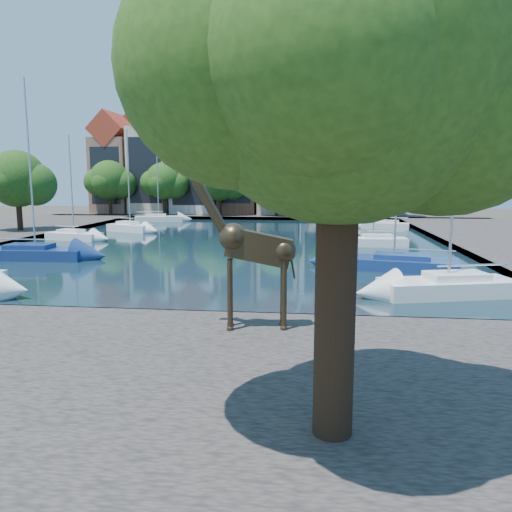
{
  "coord_description": "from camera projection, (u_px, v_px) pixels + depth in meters",
  "views": [
    {
      "loc": [
        7.05,
        -18.56,
        5.6
      ],
      "look_at": [
        4.88,
        0.28,
        2.64
      ],
      "focal_mm": 35.0,
      "sensor_mm": 36.0,
      "label": 1
    }
  ],
  "objects": [
    {
      "name": "ground",
      "position": [
        134.0,
        320.0,
        19.87
      ],
      "size": [
        160.0,
        160.0,
        0.0
      ],
      "primitive_type": "plane",
      "color": "#38332B",
      "rests_on": "ground"
    },
    {
      "name": "water_basin",
      "position": [
        232.0,
        243.0,
        43.42
      ],
      "size": [
        38.0,
        50.0,
        0.08
      ],
      "primitive_type": "cube",
      "color": "black",
      "rests_on": "ground"
    },
    {
      "name": "near_quay",
      "position": [
        38.0,
        386.0,
        12.96
      ],
      "size": [
        50.0,
        14.0,
        0.5
      ],
      "primitive_type": "cube",
      "color": "#4B4441",
      "rests_on": "ground"
    },
    {
      "name": "far_quay",
      "position": [
        266.0,
        215.0,
        74.8
      ],
      "size": [
        60.0,
        16.0,
        0.5
      ],
      "primitive_type": "cube",
      "color": "#4B4441",
      "rests_on": "ground"
    },
    {
      "name": "plane_tree",
      "position": [
        348.0,
        62.0,
        8.99
      ],
      "size": [
        8.32,
        6.4,
        10.62
      ],
      "color": "#332114",
      "rests_on": "near_quay"
    },
    {
      "name": "townhouse_west_end",
      "position": [
        117.0,
        167.0,
        76.29
      ],
      "size": [
        5.44,
        9.18,
        14.93
      ],
      "color": "#8A5D4B",
      "rests_on": "far_quay"
    },
    {
      "name": "townhouse_west_mid",
      "position": [
        155.0,
        161.0,
        75.48
      ],
      "size": [
        5.94,
        9.18,
        16.79
      ],
      "color": "beige",
      "rests_on": "far_quay"
    },
    {
      "name": "townhouse_west_inner",
      "position": [
        197.0,
        167.0,
        74.89
      ],
      "size": [
        6.43,
        9.18,
        15.15
      ],
      "color": "white",
      "rests_on": "far_quay"
    },
    {
      "name": "townhouse_center",
      "position": [
        239.0,
        160.0,
        73.99
      ],
      "size": [
        5.44,
        9.18,
        16.93
      ],
      "color": "brown",
      "rests_on": "far_quay"
    },
    {
      "name": "townhouse_east_inner",
      "position": [
        280.0,
        164.0,
        73.41
      ],
      "size": [
        5.94,
        9.18,
        15.79
      ],
      "color": "tan",
      "rests_on": "far_quay"
    },
    {
      "name": "townhouse_east_mid",
      "position": [
        324.0,
        161.0,
        72.62
      ],
      "size": [
        6.43,
        9.18,
        16.65
      ],
      "color": "beige",
      "rests_on": "far_quay"
    },
    {
      "name": "townhouse_east_end",
      "position": [
        369.0,
        168.0,
        72.04
      ],
      "size": [
        5.44,
        9.18,
        14.43
      ],
      "color": "brown",
      "rests_on": "far_quay"
    },
    {
      "name": "far_tree_far_west",
      "position": [
        110.0,
        181.0,
        71.11
      ],
      "size": [
        7.28,
        5.6,
        7.68
      ],
      "color": "#332114",
      "rests_on": "far_quay"
    },
    {
      "name": "far_tree_west",
      "position": [
        164.0,
        182.0,
        70.23
      ],
      "size": [
        6.76,
        5.2,
        7.36
      ],
      "color": "#332114",
      "rests_on": "far_quay"
    },
    {
      "name": "far_tree_mid_west",
      "position": [
        220.0,
        181.0,
        69.29
      ],
      "size": [
        7.8,
        6.0,
        8.0
      ],
      "color": "#332114",
      "rests_on": "far_quay"
    },
    {
      "name": "far_tree_mid_east",
      "position": [
        278.0,
        182.0,
        68.41
      ],
      "size": [
        7.02,
        5.4,
        7.52
      ],
      "color": "#332114",
      "rests_on": "far_quay"
    },
    {
      "name": "far_tree_east",
      "position": [
        337.0,
        181.0,
        67.49
      ],
      "size": [
        7.54,
        5.8,
        7.84
      ],
      "color": "#332114",
      "rests_on": "far_quay"
    },
    {
      "name": "far_tree_far_east",
      "position": [
        397.0,
        182.0,
        66.61
      ],
      "size": [
        6.76,
        5.2,
        7.36
      ],
      "color": "#332114",
      "rests_on": "far_quay"
    },
    {
      "name": "side_tree_left_far",
      "position": [
        18.0,
        181.0,
        48.99
      ],
      "size": [
        7.28,
        5.6,
        7.88
      ],
      "color": "#332114",
      "rests_on": "left_quay"
    },
    {
      "name": "giraffe_statue",
      "position": [
        249.0,
        246.0,
        16.78
      ],
      "size": [
        4.04,
        1.0,
        5.77
      ],
      "color": "#312718",
      "rests_on": "near_quay"
    },
    {
      "name": "sailboat_left_b",
      "position": [
        36.0,
        251.0,
        34.45
      ],
      "size": [
        7.05,
        2.73,
        12.09
      ],
      "color": "navy",
      "rests_on": "water_basin"
    },
    {
      "name": "sailboat_left_c",
      "position": [
        74.0,
        234.0,
        45.18
      ],
      "size": [
        5.38,
        2.88,
        9.34
      ],
      "color": "white",
      "rests_on": "water_basin"
    },
    {
      "name": "sailboat_left_d",
      "position": [
        130.0,
        226.0,
        52.17
      ],
      "size": [
        5.39,
        3.66,
        10.5
      ],
      "color": "white",
      "rests_on": "water_basin"
    },
    {
      "name": "sailboat_left_e",
      "position": [
        159.0,
        218.0,
        64.42
      ],
      "size": [
        6.36,
        3.71,
        8.53
      ],
      "color": "silver",
      "rests_on": "water_basin"
    },
    {
      "name": "sailboat_right_a",
      "position": [
        448.0,
        283.0,
        23.61
      ],
      "size": [
        6.71,
        3.77,
        12.9
      ],
      "color": "silver",
      "rests_on": "water_basin"
    },
    {
      "name": "sailboat_right_b",
      "position": [
        394.0,
        261.0,
        30.49
      ],
      "size": [
        7.83,
        4.11,
        12.45
      ],
      "color": "navy",
      "rests_on": "water_basin"
    },
    {
      "name": "sailboat_right_c",
      "position": [
        373.0,
        240.0,
        41.17
      ],
      "size": [
        5.55,
        2.3,
        8.33
      ],
      "color": "white",
      "rests_on": "water_basin"
    },
    {
      "name": "sailboat_right_d",
      "position": [
        385.0,
        224.0,
        55.11
      ],
      "size": [
        5.31,
        2.81,
        9.08
      ],
      "color": "silver",
      "rests_on": "water_basin"
    }
  ]
}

